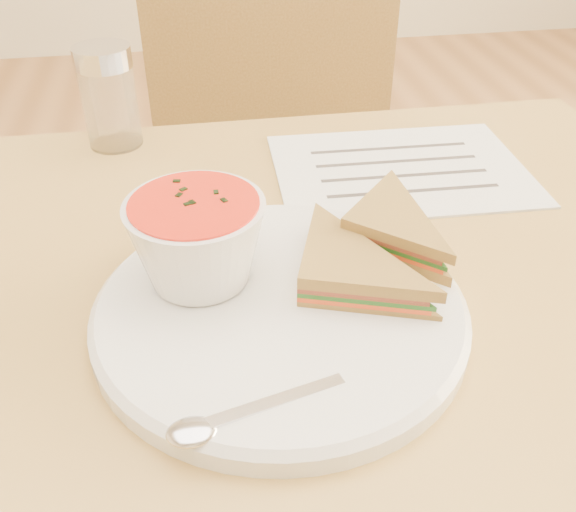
{
  "coord_description": "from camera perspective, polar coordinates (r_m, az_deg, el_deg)",
  "views": [
    {
      "loc": [
        -0.03,
        -0.45,
        1.11
      ],
      "look_at": [
        0.04,
        -0.04,
        0.8
      ],
      "focal_mm": 40.0,
      "sensor_mm": 36.0,
      "label": 1
    }
  ],
  "objects": [
    {
      "name": "paper_menu",
      "position": [
        0.76,
        9.96,
        7.58
      ],
      "size": [
        0.3,
        0.22,
        0.0
      ],
      "primitive_type": null,
      "rotation": [
        0.0,
        0.0,
        -0.03
      ],
      "color": "white",
      "rests_on": "dining_table"
    },
    {
      "name": "spoon",
      "position": [
        0.44,
        -2.23,
        -13.24
      ],
      "size": [
        0.17,
        0.08,
        0.01
      ],
      "primitive_type": null,
      "rotation": [
        0.0,
        0.0,
        0.27
      ],
      "color": "silver",
      "rests_on": "plate"
    },
    {
      "name": "soup_bowl",
      "position": [
        0.53,
        -8.02,
        0.94
      ],
      "size": [
        0.13,
        0.13,
        0.08
      ],
      "primitive_type": null,
      "rotation": [
        0.0,
        0.0,
        0.18
      ],
      "color": "white",
      "rests_on": "plate"
    },
    {
      "name": "condiment_shaker",
      "position": [
        0.82,
        -15.62,
        13.44
      ],
      "size": [
        0.07,
        0.07,
        0.12
      ],
      "primitive_type": null,
      "rotation": [
        0.0,
        0.0,
        0.07
      ],
      "color": "silver",
      "rests_on": "dining_table"
    },
    {
      "name": "sandwich_half_a",
      "position": [
        0.51,
        0.8,
        -3.55
      ],
      "size": [
        0.15,
        0.15,
        0.03
      ],
      "primitive_type": null,
      "rotation": [
        0.0,
        0.0,
        -0.33
      ],
      "color": "olive",
      "rests_on": "plate"
    },
    {
      "name": "sandwich_half_b",
      "position": [
        0.56,
        4.64,
        1.96
      ],
      "size": [
        0.15,
        0.15,
        0.03
      ],
      "primitive_type": null,
      "rotation": [
        0.0,
        0.0,
        -0.73
      ],
      "color": "olive",
      "rests_on": "plate"
    },
    {
      "name": "chair_far",
      "position": [
        1.11,
        0.05,
        2.2
      ],
      "size": [
        0.45,
        0.45,
        0.99
      ],
      "primitive_type": null,
      "rotation": [
        0.0,
        0.0,
        3.12
      ],
      "color": "brown",
      "rests_on": "floor"
    },
    {
      "name": "plate",
      "position": [
        0.53,
        -0.7,
        -5.02
      ],
      "size": [
        0.39,
        0.39,
        0.02
      ],
      "primitive_type": null,
      "rotation": [
        0.0,
        0.0,
        0.34
      ],
      "color": "white",
      "rests_on": "dining_table"
    }
  ]
}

